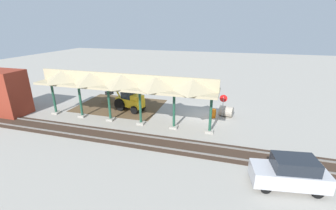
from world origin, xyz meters
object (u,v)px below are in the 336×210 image
at_px(brick_utility_building, 3,93).
at_px(traffic_barrel, 213,113).
at_px(distant_parked_car, 290,173).
at_px(concrete_pipe, 226,111).
at_px(backhoe, 129,99).
at_px(stop_sign, 223,101).

relative_size(brick_utility_building, traffic_barrel, 5.28).
height_order(brick_utility_building, traffic_barrel, brick_utility_building).
xyz_separation_m(brick_utility_building, distant_parked_car, (-26.93, 4.53, -1.39)).
relative_size(brick_utility_building, distant_parked_car, 1.08).
distance_m(concrete_pipe, brick_utility_building, 23.70).
xyz_separation_m(backhoe, brick_utility_building, (12.34, 4.64, 1.10)).
height_order(stop_sign, traffic_barrel, stop_sign).
bearing_deg(stop_sign, traffic_barrel, 7.73).
height_order(concrete_pipe, distant_parked_car, distant_parked_car).
distance_m(brick_utility_building, traffic_barrel, 22.31).
height_order(backhoe, concrete_pipe, backhoe).
bearing_deg(backhoe, concrete_pipe, -173.96).
bearing_deg(stop_sign, concrete_pipe, -121.65).
height_order(concrete_pipe, brick_utility_building, brick_utility_building).
bearing_deg(brick_utility_building, backhoe, -159.42).
bearing_deg(concrete_pipe, distant_parked_car, 111.31).
bearing_deg(stop_sign, backhoe, 2.87).
distance_m(brick_utility_building, distant_parked_car, 27.35).
height_order(stop_sign, brick_utility_building, brick_utility_building).
xyz_separation_m(backhoe, concrete_pipe, (-10.58, -1.12, -0.72)).
bearing_deg(distant_parked_car, concrete_pipe, -68.69).
height_order(concrete_pipe, traffic_barrel, concrete_pipe).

